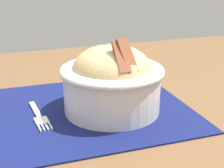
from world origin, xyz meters
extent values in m
cube|color=brown|center=(0.00, 0.00, 0.73)|extent=(1.34, 0.96, 0.03)
cylinder|color=brown|center=(-0.61, -0.42, 0.36)|extent=(0.04, 0.04, 0.72)
cube|color=#11194C|center=(0.03, 0.01, 0.75)|extent=(0.41, 0.32, 0.00)
cylinder|color=silver|center=(-0.03, 0.03, 0.79)|extent=(0.17, 0.17, 0.08)
torus|color=silver|center=(-0.03, 0.03, 0.83)|extent=(0.18, 0.18, 0.01)
ellipsoid|color=tan|center=(-0.03, 0.03, 0.83)|extent=(0.16, 0.16, 0.09)
sphere|color=#377322|center=(-0.03, 0.01, 0.85)|extent=(0.04, 0.04, 0.04)
cylinder|color=orange|center=(-0.06, 0.00, 0.85)|extent=(0.03, 0.02, 0.01)
cube|color=brown|center=(-0.03, 0.07, 0.86)|extent=(0.02, 0.04, 0.05)
cube|color=brown|center=(-0.04, 0.07, 0.86)|extent=(0.03, 0.04, 0.05)
cube|color=silver|center=(0.10, -0.02, 0.75)|extent=(0.01, 0.06, 0.00)
cube|color=silver|center=(0.10, 0.01, 0.75)|extent=(0.01, 0.01, 0.00)
cube|color=silver|center=(0.10, 0.03, 0.75)|extent=(0.02, 0.03, 0.00)
cube|color=silver|center=(0.10, 0.06, 0.75)|extent=(0.00, 0.02, 0.00)
cube|color=silver|center=(0.10, 0.06, 0.75)|extent=(0.00, 0.02, 0.00)
cube|color=silver|center=(0.09, 0.06, 0.75)|extent=(0.00, 0.02, 0.00)
cube|color=silver|center=(0.08, 0.06, 0.75)|extent=(0.00, 0.02, 0.00)
camera|label=1|loc=(0.15, 0.53, 1.00)|focal=51.08mm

